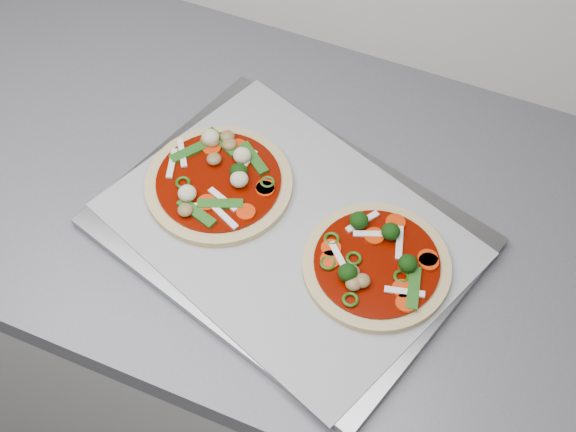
% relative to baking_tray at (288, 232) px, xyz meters
% --- Properties ---
extents(baking_tray, '(0.52, 0.44, 0.01)m').
position_rel_baking_tray_xyz_m(baking_tray, '(0.00, 0.00, 0.00)').
color(baking_tray, gray).
rests_on(baking_tray, countertop).
extents(parchment, '(0.51, 0.45, 0.00)m').
position_rel_baking_tray_xyz_m(parchment, '(0.00, 0.00, 0.01)').
color(parchment, '#A5A5AA').
rests_on(parchment, baking_tray).
extents(pizza_left, '(0.24, 0.24, 0.03)m').
position_rel_baking_tray_xyz_m(pizza_left, '(-0.11, 0.03, 0.02)').
color(pizza_left, tan).
rests_on(pizza_left, parchment).
extents(pizza_right, '(0.20, 0.20, 0.03)m').
position_rel_baking_tray_xyz_m(pizza_right, '(0.12, -0.01, 0.02)').
color(pizza_right, tan).
rests_on(pizza_right, parchment).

